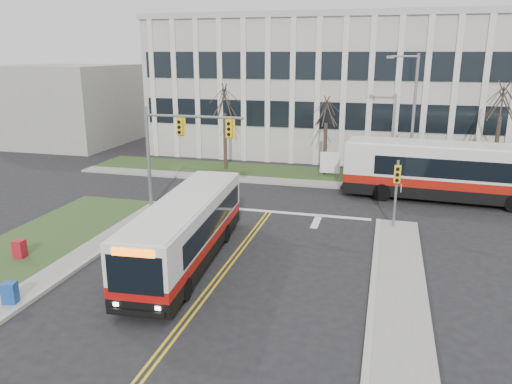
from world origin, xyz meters
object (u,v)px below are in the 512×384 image
object	(u,v)px
bus_main	(187,232)
newspaper_box_blue	(10,294)
streetlight	(411,114)
directory_sign	(330,163)
bus_cross	(455,174)
newspaper_box_red	(20,250)

from	to	relation	value
bus_main	newspaper_box_blue	xyz separation A→B (m)	(-4.89, -5.52, -1.00)
streetlight	newspaper_box_blue	world-z (taller)	streetlight
directory_sign	bus_cross	distance (m)	9.37
streetlight	newspaper_box_blue	xyz separation A→B (m)	(-14.83, -21.77, -4.72)
newspaper_box_blue	newspaper_box_red	world-z (taller)	same
bus_main	bus_cross	distance (m)	18.52
directory_sign	bus_cross	size ratio (longest dim) A/B	0.15
streetlight	directory_sign	bearing A→B (deg)	166.77
newspaper_box_blue	newspaper_box_red	size ratio (longest dim) A/B	1.00
directory_sign	bus_main	world-z (taller)	bus_main
directory_sign	newspaper_box_red	world-z (taller)	directory_sign
directory_sign	newspaper_box_blue	world-z (taller)	directory_sign
newspaper_box_blue	newspaper_box_red	distance (m)	4.67
bus_main	bus_cross	xyz separation A→B (m)	(12.78, 13.40, 0.35)
streetlight	bus_cross	world-z (taller)	streetlight
bus_main	bus_cross	size ratio (longest dim) A/B	0.81
newspaper_box_blue	streetlight	bearing A→B (deg)	40.18
bus_main	newspaper_box_blue	size ratio (longest dim) A/B	11.62
streetlight	newspaper_box_red	xyz separation A→B (m)	(-17.53, -17.96, -4.72)
bus_cross	streetlight	bearing A→B (deg)	-131.49
streetlight	newspaper_box_red	bearing A→B (deg)	-134.30
newspaper_box_red	newspaper_box_blue	bearing A→B (deg)	-56.04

